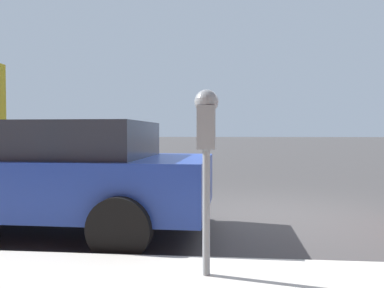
{
  "coord_description": "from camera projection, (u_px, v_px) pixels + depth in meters",
  "views": [
    {
      "loc": [
        -5.58,
        0.61,
        1.26
      ],
      "look_at": [
        -2.37,
        0.9,
        1.16
      ],
      "focal_mm": 35.0,
      "sensor_mm": 36.0,
      "label": 1
    }
  ],
  "objects": [
    {
      "name": "car_blue",
      "position": [
        45.0,
        173.0,
        4.71
      ],
      "size": [
        2.14,
        4.24,
        1.4
      ],
      "rotation": [
        0.0,
        0.0,
        -0.02
      ],
      "color": "navy",
      "rests_on": "ground_plane"
    },
    {
      "name": "ground_plane",
      "position": [
        267.0,
        218.0,
        5.53
      ],
      "size": [
        220.0,
        220.0,
        0.0
      ],
      "primitive_type": "plane",
      "color": "#3D3A3A"
    },
    {
      "name": "parking_meter",
      "position": [
        206.0,
        134.0,
        2.94
      ],
      "size": [
        0.21,
        0.19,
        1.47
      ],
      "color": "gray",
      "rests_on": "sidewalk"
    }
  ]
}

